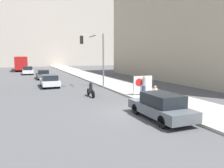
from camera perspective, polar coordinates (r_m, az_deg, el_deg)
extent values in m
plane|color=#4F4F51|center=(13.69, 6.30, -7.46)|extent=(160.00, 160.00, 0.00)
cube|color=#A8A399|center=(28.71, -1.16, 0.68)|extent=(4.44, 90.00, 0.16)
cube|color=#BCB2A3|center=(77.47, -19.66, 17.82)|extent=(52.00, 12.00, 35.67)
cube|color=tan|center=(34.01, 19.62, 14.83)|extent=(10.00, 32.00, 16.14)
cylinder|color=#474C56|center=(16.04, 11.01, -3.97)|extent=(0.03, 0.03, 0.42)
cylinder|color=#474C56|center=(16.24, 12.10, -3.86)|extent=(0.03, 0.03, 0.42)
cylinder|color=#474C56|center=(16.34, 10.30, -3.74)|extent=(0.03, 0.03, 0.42)
cylinder|color=#474C56|center=(16.54, 11.38, -3.63)|extent=(0.03, 0.03, 0.42)
cube|color=navy|center=(16.25, 11.22, -3.05)|extent=(0.40, 0.40, 0.02)
cube|color=navy|center=(16.37, 10.87, -2.25)|extent=(0.40, 0.02, 0.38)
cylinder|color=black|center=(16.10, 11.54, -2.79)|extent=(0.18, 0.42, 0.18)
cylinder|color=black|center=(15.99, 11.93, -4.03)|extent=(0.16, 0.16, 0.42)
cube|color=black|center=(15.97, 12.03, -4.63)|extent=(0.20, 0.28, 0.10)
cylinder|color=silver|center=(16.23, 11.18, -2.09)|extent=(0.34, 0.34, 0.52)
sphere|color=tan|center=(16.17, 11.22, -0.80)|extent=(0.22, 0.22, 0.22)
cylinder|color=silver|center=(15.97, 10.37, -1.94)|extent=(0.45, 0.09, 0.09)
cube|color=white|center=(15.85, 9.76, -1.80)|extent=(0.44, 0.02, 0.34)
cube|color=#AD1414|center=(15.84, 9.78, -1.81)|extent=(0.33, 0.01, 0.08)
cylinder|color=#334775|center=(18.76, 8.37, -1.66)|extent=(0.28, 0.28, 0.79)
cylinder|color=#9E9EA3|center=(18.66, 8.41, 0.48)|extent=(0.34, 0.34, 0.62)
sphere|color=tan|center=(18.61, 8.43, 1.74)|extent=(0.21, 0.21, 0.21)
cylinder|color=slate|center=(18.39, 5.64, -0.49)|extent=(0.06, 0.06, 1.62)
cylinder|color=slate|center=(19.29, 10.37, -0.20)|extent=(0.06, 0.06, 1.62)
cube|color=white|center=(18.82, 8.06, -0.19)|extent=(1.80, 0.02, 1.52)
cylinder|color=red|center=(18.58, 7.05, 0.43)|extent=(0.67, 0.01, 0.67)
cylinder|color=slate|center=(24.08, -2.27, 6.29)|extent=(0.16, 0.16, 5.67)
cylinder|color=slate|center=(23.81, -5.10, 12.35)|extent=(0.19, 2.39, 0.11)
cube|color=black|center=(23.49, -7.95, 11.35)|extent=(0.31, 0.31, 0.84)
sphere|color=green|center=(23.48, -7.94, 10.67)|extent=(0.18, 0.18, 0.18)
cube|color=#565B60|center=(12.51, 12.46, -6.47)|extent=(1.78, 4.41, 0.54)
cube|color=black|center=(12.24, 13.00, -3.97)|extent=(1.53, 2.29, 0.64)
cylinder|color=black|center=(13.29, 6.27, -6.49)|extent=(0.22, 0.64, 0.64)
cylinder|color=black|center=(14.08, 11.87, -5.80)|extent=(0.22, 0.64, 0.64)
cylinder|color=black|center=(11.06, 13.14, -9.56)|extent=(0.22, 0.64, 0.64)
cylinder|color=black|center=(12.00, 19.28, -8.43)|extent=(0.22, 0.64, 0.64)
cube|color=silver|center=(25.38, -15.97, 0.46)|extent=(1.85, 4.25, 0.49)
cube|color=black|center=(25.15, -15.98, 1.65)|extent=(1.59, 2.21, 0.60)
cylinder|color=black|center=(26.63, -18.02, 0.28)|extent=(0.22, 0.64, 0.64)
cylinder|color=black|center=(26.80, -14.54, 0.45)|extent=(0.22, 0.64, 0.64)
cylinder|color=black|center=(24.02, -17.53, -0.46)|extent=(0.22, 0.64, 0.64)
cylinder|color=black|center=(24.21, -13.69, -0.27)|extent=(0.22, 0.64, 0.64)
cube|color=#565B60|center=(34.28, -17.61, 2.19)|extent=(1.74, 4.70, 0.49)
cube|color=black|center=(34.04, -17.62, 3.08)|extent=(1.50, 2.44, 0.60)
cylinder|color=black|center=(35.69, -19.02, 2.01)|extent=(0.22, 0.64, 0.64)
cylinder|color=black|center=(35.81, -16.58, 2.13)|extent=(0.22, 0.64, 0.64)
cylinder|color=black|center=(32.79, -18.71, 1.56)|extent=(0.22, 0.64, 0.64)
cylinder|color=black|center=(32.92, -16.06, 1.69)|extent=(0.22, 0.64, 0.64)
cube|color=white|center=(43.11, -21.16, 3.12)|extent=(1.81, 4.75, 0.56)
cube|color=black|center=(42.88, -21.19, 3.90)|extent=(1.56, 2.47, 0.65)
cylinder|color=black|center=(44.58, -22.21, 2.90)|extent=(0.22, 0.64, 0.64)
cylinder|color=black|center=(44.61, -20.16, 3.00)|extent=(0.22, 0.64, 0.64)
cylinder|color=black|center=(41.64, -22.19, 2.61)|extent=(0.22, 0.64, 0.64)
cylinder|color=black|center=(41.68, -20.00, 2.72)|extent=(0.22, 0.64, 0.64)
cube|color=red|center=(54.73, -22.65, 5.21)|extent=(2.51, 12.47, 2.72)
cube|color=black|center=(54.72, -22.66, 5.37)|extent=(2.53, 11.85, 0.89)
cylinder|color=black|center=(58.66, -23.66, 4.02)|extent=(0.30, 1.04, 1.04)
cylinder|color=black|center=(58.65, -21.49, 4.13)|extent=(0.30, 1.04, 1.04)
cylinder|color=black|center=(50.94, -23.83, 3.56)|extent=(0.30, 1.04, 1.04)
cylinder|color=black|center=(50.93, -21.34, 3.69)|extent=(0.30, 1.04, 1.04)
cube|color=black|center=(18.77, -5.58, -1.83)|extent=(0.24, 0.86, 0.32)
cylinder|color=black|center=(18.67, -5.55, -0.82)|extent=(0.28, 0.28, 0.55)
sphere|color=black|center=(18.63, -5.56, 0.05)|extent=(0.24, 0.24, 0.24)
cylinder|color=black|center=(19.48, -6.19, -2.03)|extent=(0.10, 0.60, 0.60)
cylinder|color=black|center=(18.12, -4.92, -2.74)|extent=(0.10, 0.60, 0.60)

